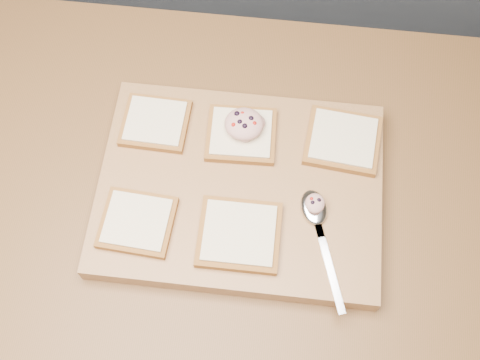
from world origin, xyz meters
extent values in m
plane|color=#515459|center=(0.00, 0.00, 0.00)|extent=(4.00, 4.00, 0.00)
cube|color=slate|center=(0.00, 0.00, 0.42)|extent=(1.90, 0.75, 0.84)
cube|color=brown|center=(0.00, 0.00, 0.87)|extent=(2.00, 0.80, 0.06)
cube|color=#9E6C44|center=(-0.08, 0.03, 0.92)|extent=(0.46, 0.35, 0.04)
cube|color=olive|center=(-0.23, 0.12, 0.94)|extent=(0.11, 0.10, 0.01)
cube|color=beige|center=(-0.23, 0.12, 0.95)|extent=(0.10, 0.09, 0.00)
cube|color=olive|center=(-0.09, 0.11, 0.94)|extent=(0.12, 0.11, 0.01)
cube|color=beige|center=(-0.09, 0.11, 0.95)|extent=(0.10, 0.09, 0.00)
cube|color=olive|center=(0.08, 0.12, 0.94)|extent=(0.13, 0.12, 0.01)
cube|color=beige|center=(0.08, 0.12, 0.95)|extent=(0.11, 0.10, 0.00)
cube|color=olive|center=(-0.23, -0.06, 0.94)|extent=(0.12, 0.11, 0.01)
cube|color=beige|center=(-0.23, -0.06, 0.95)|extent=(0.10, 0.09, 0.00)
cube|color=olive|center=(-0.07, -0.06, 0.94)|extent=(0.13, 0.12, 0.01)
cube|color=beige|center=(-0.07, -0.06, 0.95)|extent=(0.11, 0.10, 0.00)
ellipsoid|color=tan|center=(-0.08, 0.12, 0.97)|extent=(0.06, 0.06, 0.03)
sphere|color=black|center=(-0.07, 0.12, 0.98)|extent=(0.01, 0.01, 0.01)
sphere|color=black|center=(-0.10, 0.13, 0.98)|extent=(0.01, 0.01, 0.01)
sphere|color=black|center=(-0.08, 0.11, 0.98)|extent=(0.01, 0.01, 0.01)
sphere|color=black|center=(-0.09, 0.12, 0.98)|extent=(0.01, 0.01, 0.01)
sphere|color=#A5140C|center=(-0.07, 0.12, 0.98)|extent=(0.01, 0.01, 0.01)
sphere|color=#A5140C|center=(-0.09, 0.13, 0.98)|extent=(0.01, 0.01, 0.01)
sphere|color=#A5140C|center=(-0.10, 0.11, 0.98)|extent=(0.01, 0.01, 0.01)
ellipsoid|color=silver|center=(0.04, 0.00, 0.94)|extent=(0.06, 0.07, 0.01)
cube|color=silver|center=(0.05, -0.03, 0.94)|extent=(0.02, 0.04, 0.00)
cube|color=silver|center=(0.07, -0.10, 0.94)|extent=(0.06, 0.15, 0.00)
ellipsoid|color=tan|center=(0.04, 0.00, 0.96)|extent=(0.03, 0.03, 0.02)
sphere|color=black|center=(0.05, 0.00, 0.97)|extent=(0.01, 0.01, 0.01)
sphere|color=black|center=(0.04, -0.01, 0.97)|extent=(0.01, 0.01, 0.01)
sphere|color=#A5140C|center=(0.04, 0.00, 0.97)|extent=(0.01, 0.01, 0.01)
camera|label=1|loc=(-0.03, -0.38, 1.82)|focal=45.00mm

